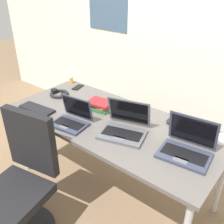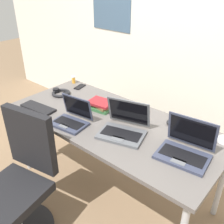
# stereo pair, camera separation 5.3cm
# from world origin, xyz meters

# --- Properties ---
(ground_plane) EXTENTS (12.00, 12.00, 0.00)m
(ground_plane) POSITION_xyz_m (0.00, 0.00, 0.00)
(ground_plane) COLOR #7A6047
(wall_back) EXTENTS (6.00, 0.13, 2.60)m
(wall_back) POSITION_xyz_m (-0.00, 1.10, 1.30)
(wall_back) COLOR silver
(wall_back) RESTS_ON ground_plane
(desk) EXTENTS (1.80, 0.80, 0.74)m
(desk) POSITION_xyz_m (0.00, 0.00, 0.68)
(desk) COLOR #595451
(desk) RESTS_ON ground_plane
(laptop_near_lamp) EXTENTS (0.30, 0.26, 0.21)m
(laptop_near_lamp) POSITION_xyz_m (-0.22, -0.24, 0.78)
(laptop_near_lamp) COLOR #33384C
(laptop_near_lamp) RESTS_ON desk
(laptop_center) EXTENTS (0.40, 0.37, 0.24)m
(laptop_center) POSITION_xyz_m (0.18, -0.08, 0.79)
(laptop_center) COLOR #515459
(laptop_center) RESTS_ON desk
(laptop_by_keyboard) EXTENTS (0.36, 0.30, 0.24)m
(laptop_by_keyboard) POSITION_xyz_m (0.65, -0.02, 0.79)
(laptop_by_keyboard) COLOR #33384C
(laptop_by_keyboard) RESTS_ON desk
(external_keyboard) EXTENTS (0.34, 0.16, 0.02)m
(external_keyboard) POSITION_xyz_m (-0.62, -0.27, 0.75)
(external_keyboard) COLOR black
(external_keyboard) RESTS_ON desk
(computer_mouse) EXTENTS (0.06, 0.10, 0.03)m
(computer_mouse) POSITION_xyz_m (0.38, 0.27, 0.76)
(computer_mouse) COLOR black
(computer_mouse) RESTS_ON desk
(cell_phone) EXTENTS (0.10, 0.15, 0.01)m
(cell_phone) POSITION_xyz_m (-0.69, 0.29, 0.74)
(cell_phone) COLOR black
(cell_phone) RESTS_ON desk
(headphones) EXTENTS (0.21, 0.18, 0.04)m
(headphones) POSITION_xyz_m (-0.70, 0.05, 0.76)
(headphones) COLOR black
(headphones) RESTS_ON desk
(pill_bottle) EXTENTS (0.04, 0.04, 0.08)m
(pill_bottle) POSITION_xyz_m (-0.82, 0.33, 0.78)
(pill_bottle) COLOR gold
(pill_bottle) RESTS_ON desk
(book_stack) EXTENTS (0.23, 0.18, 0.07)m
(book_stack) POSITION_xyz_m (-0.20, 0.09, 0.78)
(book_stack) COLOR #336638
(book_stack) RESTS_ON desk
(coffee_mug) EXTENTS (0.11, 0.08, 0.09)m
(coffee_mug) POSITION_xyz_m (0.05, 0.20, 0.78)
(coffee_mug) COLOR white
(coffee_mug) RESTS_ON desk
(office_chair) EXTENTS (0.52, 0.58, 0.97)m
(office_chair) POSITION_xyz_m (-0.25, -0.74, 0.40)
(office_chair) COLOR black
(office_chair) RESTS_ON ground_plane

